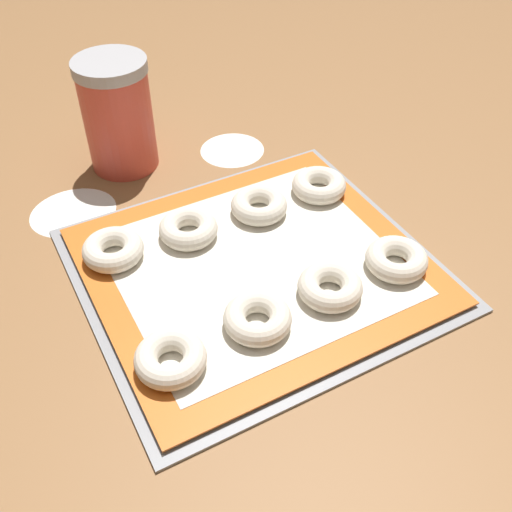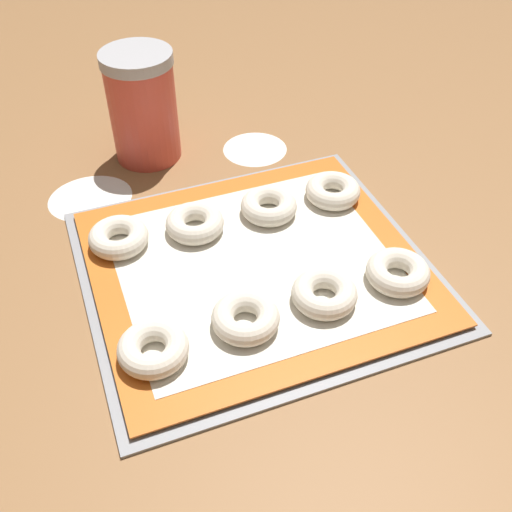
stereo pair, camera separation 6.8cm
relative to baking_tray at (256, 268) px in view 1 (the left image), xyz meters
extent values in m
plane|color=olive|center=(-0.01, -0.02, 0.00)|extent=(2.80, 2.80, 0.00)
cube|color=#93969B|center=(0.00, 0.00, 0.00)|extent=(0.41, 0.38, 0.01)
cube|color=orange|center=(0.00, 0.00, 0.01)|extent=(0.38, 0.35, 0.00)
cube|color=silver|center=(0.00, 0.00, 0.01)|extent=(0.32, 0.29, 0.00)
torus|color=silver|center=(-0.15, -0.09, 0.02)|extent=(0.07, 0.07, 0.02)
torus|color=silver|center=(-0.05, -0.09, 0.02)|extent=(0.07, 0.07, 0.02)
torus|color=silver|center=(0.05, -0.08, 0.02)|extent=(0.07, 0.07, 0.02)
torus|color=silver|center=(0.14, -0.08, 0.02)|extent=(0.07, 0.07, 0.02)
torus|color=silver|center=(-0.15, 0.09, 0.02)|extent=(0.07, 0.07, 0.02)
torus|color=silver|center=(-0.05, 0.08, 0.02)|extent=(0.07, 0.07, 0.02)
torus|color=silver|center=(0.05, 0.08, 0.02)|extent=(0.07, 0.07, 0.02)
torus|color=silver|center=(0.14, 0.08, 0.02)|extent=(0.07, 0.07, 0.02)
cylinder|color=#DB4C3D|center=(-0.06, 0.29, 0.07)|extent=(0.10, 0.10, 0.15)
cylinder|color=#B2B2B7|center=(-0.06, 0.29, 0.15)|extent=(0.10, 0.10, 0.02)
ellipsoid|color=white|center=(0.09, 0.25, 0.00)|extent=(0.10, 0.10, 0.00)
ellipsoid|color=white|center=(-0.16, 0.22, 0.00)|extent=(0.12, 0.11, 0.00)
camera|label=1|loc=(-0.25, -0.46, 0.50)|focal=42.00mm
camera|label=2|loc=(-0.19, -0.49, 0.50)|focal=42.00mm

